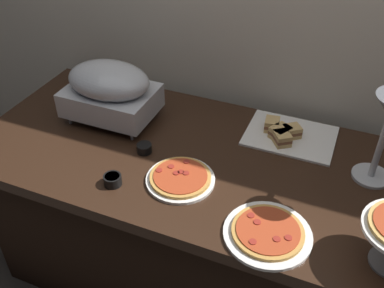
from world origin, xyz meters
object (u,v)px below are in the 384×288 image
(pizza_plate_front, at_px, (268,233))
(sauce_cup_far, at_px, (144,148))
(chafing_dish, at_px, (110,89))
(sauce_cup_near, at_px, (113,180))
(sandwich_platter, at_px, (286,134))
(pizza_plate_center, at_px, (180,178))

(pizza_plate_front, xyz_separation_m, sauce_cup_far, (-0.57, 0.23, 0.01))
(chafing_dish, distance_m, sauce_cup_near, 0.45)
(sandwich_platter, distance_m, sauce_cup_far, 0.59)
(sauce_cup_near, bearing_deg, pizza_plate_center, 26.56)
(sandwich_platter, bearing_deg, pizza_plate_front, -83.10)
(chafing_dish, xyz_separation_m, sauce_cup_far, (0.24, -0.16, -0.13))
(chafing_dish, bearing_deg, sauce_cup_near, -59.44)
(chafing_dish, xyz_separation_m, sauce_cup_near, (0.22, -0.38, -0.13))
(sauce_cup_far, bearing_deg, pizza_plate_front, -22.52)
(sauce_cup_near, bearing_deg, sandwich_platter, 45.41)
(chafing_dish, relative_size, pizza_plate_front, 1.33)
(chafing_dish, bearing_deg, sauce_cup_far, -33.99)
(pizza_plate_front, distance_m, sauce_cup_far, 0.61)
(sauce_cup_far, bearing_deg, chafing_dish, 146.01)
(sauce_cup_far, bearing_deg, pizza_plate_center, -27.04)
(chafing_dish, distance_m, sauce_cup_far, 0.32)
(pizza_plate_front, height_order, sauce_cup_far, sauce_cup_far)
(sauce_cup_near, distance_m, sauce_cup_far, 0.21)
(pizza_plate_front, bearing_deg, pizza_plate_center, 160.14)
(pizza_plate_center, height_order, sauce_cup_far, sauce_cup_far)
(chafing_dish, bearing_deg, sandwich_platter, 11.49)
(chafing_dish, height_order, pizza_plate_front, chafing_dish)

